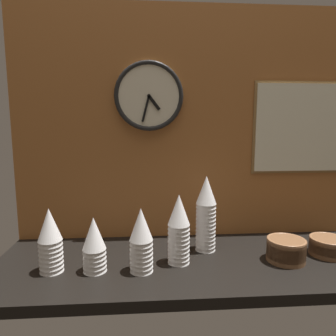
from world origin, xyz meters
TOP-DOWN VIEW (x-y plane):
  - ground_plane at (0.00, 0.00)cm, footprint 160.00×56.00cm
  - wall_tiled_back at (0.00, 26.50)cm, footprint 160.00×3.00cm
  - cup_stack_left at (-39.98, -7.79)cm, footprint 8.49×8.49cm
  - cup_stack_center_right at (3.61, 7.78)cm, footprint 8.49×8.49cm
  - cup_stack_far_left at (-55.55, -6.84)cm, footprint 8.49×8.49cm
  - cup_stack_center_left at (-23.13, -9.01)cm, footprint 8.49×8.49cm
  - cup_stack_center at (-8.98, -3.24)cm, footprint 8.49×8.49cm
  - bowl_stack_far_right at (52.58, -0.81)cm, footprint 14.76×14.76cm
  - bowl_stack_right at (32.85, -4.78)cm, footprint 14.76×14.76cm
  - wall_clock at (-19.58, 23.46)cm, footprint 30.56×2.70cm
  - menu_board at (52.99, 24.35)cm, footprint 49.30×1.32cm

SIDE VIEW (x-z plane):
  - ground_plane at x=0.00cm, z-range -4.00..0.00cm
  - bowl_stack_far_right at x=52.58cm, z-range 0.27..7.45cm
  - bowl_stack_right at x=32.85cm, z-range 0.27..9.14cm
  - cup_stack_left at x=-39.98cm, z-range 0.00..20.17cm
  - cup_stack_far_left at x=-55.55cm, z-range 0.00..23.52cm
  - cup_stack_center_left at x=-23.13cm, z-range 0.00..23.52cm
  - cup_stack_center at x=-8.98cm, z-range 0.00..26.86cm
  - cup_stack_center_right at x=3.61cm, z-range 0.00..31.87cm
  - menu_board at x=52.99cm, z-range 29.78..72.43cm
  - wall_tiled_back at x=0.00cm, z-range 0.00..105.00cm
  - wall_clock at x=-19.58cm, z-range 49.81..80.37cm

